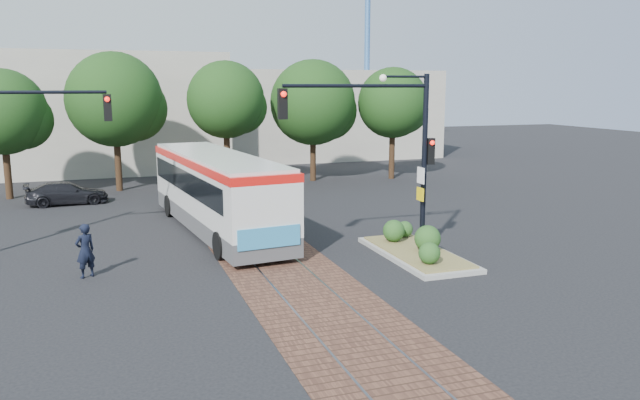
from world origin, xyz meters
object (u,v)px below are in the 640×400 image
Objects in this scene: parked_car at (67,193)px; signal_pole_left at (6,144)px; officer at (85,251)px; signal_pole_main at (392,137)px; city_bus at (217,188)px; traffic_island at (416,246)px.

signal_pole_left is at bearing 168.13° from parked_car.
signal_pole_main is at bearing 145.36° from officer.
officer is (-4.93, -4.95, -0.90)m from city_bus.
signal_pole_main reaches higher than traffic_island.
traffic_island is at bearing 145.41° from officer.
officer is (-9.80, 1.02, -3.31)m from signal_pole_main.
officer reaches higher than traffic_island.
signal_pole_left is at bearing 159.64° from traffic_island.
traffic_island is at bearing -20.36° from signal_pole_left.
city_bus is 7.04m from officer.
signal_pole_main reaches higher than parked_car.
signal_pole_left is at bearing 158.55° from signal_pole_main.
signal_pole_left reaches higher than traffic_island.
officer is at bearing 174.11° from traffic_island.
city_bus is 1.98× the size of signal_pole_main.
signal_pole_main is (-0.96, 0.09, 3.83)m from traffic_island.
parked_car is at bearing -113.73° from officer.
traffic_island is 3.95m from signal_pole_main.
city_bus is at bearing -147.55° from parked_car.
city_bus is 10.27m from parked_car.
traffic_island is 0.87× the size of signal_pole_main.
signal_pole_left is 1.55× the size of parked_car.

